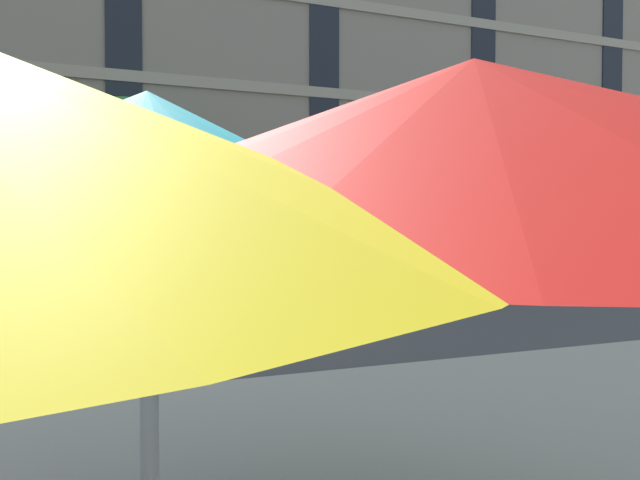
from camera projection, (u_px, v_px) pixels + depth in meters
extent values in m
plane|color=#424244|center=(165.00, 326.00, 10.80)|extent=(120.00, 120.00, 0.00)
cube|color=#B2ADA3|center=(132.00, 286.00, 17.11)|extent=(56.00, 3.60, 0.12)
cube|color=gray|center=(113.00, 69.00, 24.49)|extent=(47.07, 12.00, 16.00)
cube|color=#9E937F|center=(125.00, 179.00, 19.02)|extent=(46.13, 0.08, 0.36)
cube|color=#9E937F|center=(124.00, 76.00, 18.93)|extent=(46.13, 0.08, 0.36)
cube|color=black|center=(123.00, 11.00, 18.88)|extent=(1.10, 0.06, 14.80)
cube|color=black|center=(324.00, 35.00, 21.38)|extent=(1.10, 0.06, 14.80)
cube|color=black|center=(483.00, 55.00, 23.88)|extent=(1.10, 0.06, 14.80)
cube|color=black|center=(612.00, 71.00, 26.38)|extent=(1.10, 0.06, 14.80)
cube|color=#B21E19|center=(37.00, 269.00, 13.38)|extent=(5.10, 1.90, 0.96)
cube|color=#B21E19|center=(153.00, 238.00, 14.28)|extent=(0.16, 1.75, 0.36)
cylinder|color=black|center=(111.00, 284.00, 14.86)|extent=(0.68, 0.22, 0.68)
cylinder|color=black|center=(116.00, 292.00, 13.10)|extent=(0.68, 0.22, 0.68)
cube|color=#A8AAB2|center=(329.00, 261.00, 15.95)|extent=(5.10, 1.90, 0.96)
cube|color=#A8AAB2|center=(289.00, 226.00, 15.52)|extent=(1.90, 1.75, 0.90)
cube|color=#A8AAB2|center=(411.00, 236.00, 16.85)|extent=(0.16, 1.75, 0.36)
cylinder|color=black|center=(367.00, 275.00, 17.44)|extent=(0.68, 0.22, 0.68)
cylinder|color=black|center=(400.00, 281.00, 15.67)|extent=(0.68, 0.22, 0.68)
cylinder|color=black|center=(260.00, 279.00, 16.26)|extent=(0.68, 0.22, 0.68)
cylinder|color=black|center=(283.00, 286.00, 14.50)|extent=(0.68, 0.22, 0.68)
cube|color=slate|center=(519.00, 261.00, 18.25)|extent=(4.40, 1.76, 0.80)
cube|color=slate|center=(515.00, 236.00, 18.18)|extent=(2.30, 1.55, 0.68)
cube|color=black|center=(515.00, 236.00, 18.18)|extent=(2.32, 1.57, 0.32)
cylinder|color=black|center=(535.00, 270.00, 19.59)|extent=(0.60, 0.22, 0.60)
cylinder|color=black|center=(577.00, 275.00, 17.96)|extent=(0.60, 0.22, 0.60)
cylinder|color=black|center=(463.00, 273.00, 18.58)|extent=(0.60, 0.22, 0.60)
cylinder|color=black|center=(501.00, 278.00, 16.94)|extent=(0.60, 0.22, 0.60)
cylinder|color=black|center=(617.00, 266.00, 21.00)|extent=(0.68, 0.22, 0.68)
cylinder|color=#4C3823|center=(116.00, 245.00, 17.41)|extent=(0.41, 0.41, 2.42)
sphere|color=#387F33|center=(110.00, 157.00, 17.40)|extent=(2.28, 2.28, 2.28)
sphere|color=#387F33|center=(126.00, 150.00, 17.27)|extent=(2.95, 2.95, 2.95)
sphere|color=#387F33|center=(122.00, 150.00, 17.28)|extent=(2.00, 2.00, 2.00)
sphere|color=#387F33|center=(107.00, 164.00, 17.36)|extent=(1.97, 1.97, 1.97)
cylinder|color=silver|center=(150.00, 456.00, 1.96)|extent=(0.06, 0.06, 2.17)
cone|color=#199EB2|center=(443.00, 184.00, 2.34)|extent=(1.93, 1.93, 0.38)
cone|color=green|center=(241.00, 193.00, 3.02)|extent=(1.93, 1.93, 0.38)
cone|color=red|center=(474.00, 151.00, 1.26)|extent=(1.93, 1.93, 0.38)
cone|color=#199EB2|center=(147.00, 164.00, 1.93)|extent=(1.85, 1.85, 0.46)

